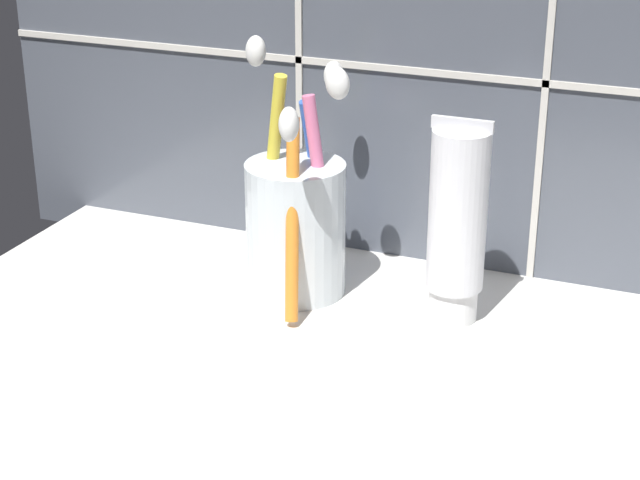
% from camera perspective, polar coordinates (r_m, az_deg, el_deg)
% --- Properties ---
extents(sink_counter, '(0.74, 0.37, 0.02)m').
position_cam_1_polar(sink_counter, '(0.67, 6.31, -8.47)').
color(sink_counter, silver).
rests_on(sink_counter, ground).
extents(tile_wall_backsplash, '(0.84, 0.02, 0.44)m').
position_cam_1_polar(tile_wall_backsplash, '(0.76, 11.02, 12.34)').
color(tile_wall_backsplash, '#4C515B').
rests_on(tile_wall_backsplash, ground).
extents(toothbrush_cup, '(0.09, 0.13, 0.18)m').
position_cam_1_polar(toothbrush_cup, '(0.76, -1.27, 1.02)').
color(toothbrush_cup, silver).
rests_on(toothbrush_cup, sink_counter).
extents(toothpaste_tube, '(0.04, 0.04, 0.14)m').
position_cam_1_polar(toothpaste_tube, '(0.71, 7.33, 0.91)').
color(toothpaste_tube, white).
rests_on(toothpaste_tube, sink_counter).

